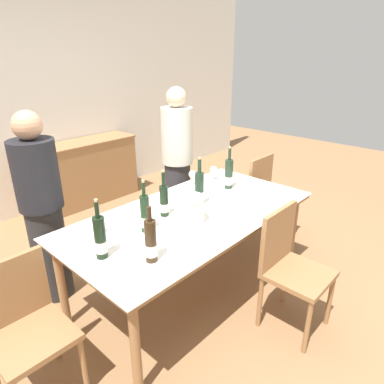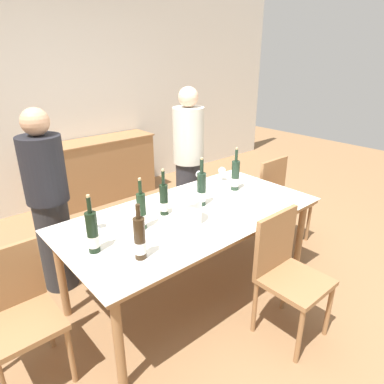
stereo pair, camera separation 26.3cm
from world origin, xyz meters
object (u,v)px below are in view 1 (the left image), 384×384
object	(u,v)px
sideboard_cabinet	(83,173)
chair_left_end	(24,322)
dining_table	(192,220)
wine_glass_2	(97,222)
wine_bottle_2	(151,242)
chair_right_end	(268,191)
ice_bucket	(189,209)
wine_bottle_0	(100,238)
person_host	(43,211)
wine_bottle_1	(164,201)
wine_glass_0	(193,175)
wine_bottle_5	(229,175)
person_guest_left	(177,163)
wine_bottle_4	(145,214)
chair_near_front	(289,261)
wine_bottle_3	(199,189)
wine_glass_1	(214,170)

from	to	relation	value
sideboard_cabinet	chair_left_end	world-z (taller)	chair_left_end
dining_table	sideboard_cabinet	bearing A→B (deg)	80.57
sideboard_cabinet	wine_glass_2	world-z (taller)	wine_glass_2
wine_bottle_2	chair_right_end	bearing A→B (deg)	10.06
ice_bucket	wine_bottle_2	size ratio (longest dim) A/B	0.64
wine_bottle_0	person_host	size ratio (longest dim) A/B	0.25
dining_table	chair_right_end	size ratio (longest dim) A/B	2.36
dining_table	wine_bottle_1	bearing A→B (deg)	143.27
wine_glass_0	wine_bottle_2	bearing A→B (deg)	-148.41
wine_bottle_2	person_host	xyz separation A→B (m)	(-0.16, 1.10, -0.10)
wine_bottle_5	chair_left_end	world-z (taller)	wine_bottle_5
person_host	wine_bottle_5	bearing A→B (deg)	-26.33
chair_right_end	person_guest_left	bearing A→B (deg)	127.99
wine_glass_2	wine_bottle_4	bearing A→B (deg)	-41.37
sideboard_cabinet	wine_bottle_4	world-z (taller)	wine_bottle_4
sideboard_cabinet	wine_bottle_0	xyz separation A→B (m)	(-1.23, -2.36, 0.45)
wine_glass_0	chair_left_end	bearing A→B (deg)	-169.39
wine_bottle_5	wine_glass_0	world-z (taller)	wine_bottle_5
person_host	chair_near_front	bearing A→B (deg)	-56.79
chair_right_end	chair_near_front	world-z (taller)	chair_near_front
dining_table	wine_bottle_5	world-z (taller)	wine_bottle_5
dining_table	wine_bottle_3	size ratio (longest dim) A/B	5.05
wine_bottle_5	chair_right_end	bearing A→B (deg)	-2.55
wine_bottle_3	dining_table	bearing A→B (deg)	-157.46
wine_bottle_2	chair_near_front	world-z (taller)	wine_bottle_2
chair_near_front	person_host	xyz separation A→B (m)	(-1.03, 1.58, 0.25)
wine_bottle_2	person_guest_left	xyz separation A→B (m)	(1.37, 1.14, -0.07)
wine_bottle_0	chair_near_front	world-z (taller)	wine_bottle_0
chair_right_end	wine_bottle_2	bearing A→B (deg)	-169.94
ice_bucket	wine_bottle_4	size ratio (longest dim) A/B	0.60
sideboard_cabinet	wine_bottle_1	distance (m)	2.33
dining_table	ice_bucket	xyz separation A→B (m)	(-0.12, -0.09, 0.17)
ice_bucket	wine_bottle_3	bearing A→B (deg)	28.27
dining_table	wine_bottle_3	distance (m)	0.26
person_guest_left	ice_bucket	bearing A→B (deg)	-131.09
sideboard_cabinet	wine_glass_1	size ratio (longest dim) A/B	10.80
wine_bottle_4	wine_glass_2	size ratio (longest dim) A/B	2.90
wine_bottle_1	wine_glass_0	bearing A→B (deg)	24.28
wine_bottle_3	wine_glass_2	world-z (taller)	wine_bottle_3
wine_bottle_1	wine_glass_0	xyz separation A→B (m)	(0.63, 0.29, -0.02)
wine_bottle_4	chair_right_end	xyz separation A→B (m)	(1.76, 0.04, -0.37)
wine_bottle_2	wine_glass_2	xyz separation A→B (m)	(-0.03, 0.53, -0.04)
wine_bottle_5	wine_glass_1	bearing A→B (deg)	72.08
wine_bottle_5	chair_left_end	bearing A→B (deg)	-179.04
wine_bottle_1	person_guest_left	distance (m)	1.16
sideboard_cabinet	wine_bottle_3	size ratio (longest dim) A/B	3.70
chair_left_end	wine_bottle_1	bearing A→B (deg)	2.42
dining_table	wine_glass_0	bearing A→B (deg)	42.21
wine_bottle_0	wine_glass_1	bearing A→B (deg)	13.54
wine_bottle_1	wine_bottle_3	bearing A→B (deg)	-10.65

